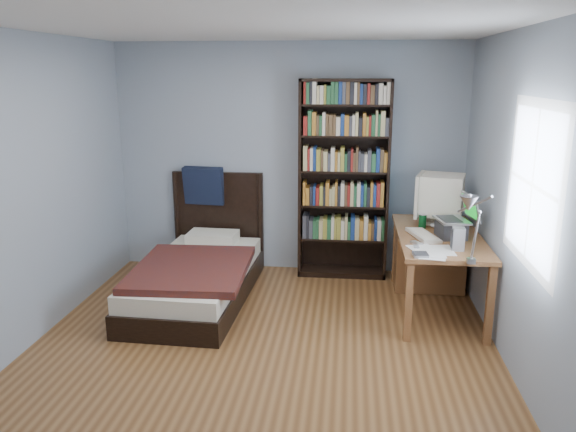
# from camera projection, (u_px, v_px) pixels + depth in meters

# --- Properties ---
(room) EXTENTS (4.20, 4.24, 2.50)m
(room) POSITION_uv_depth(u_px,v_px,m) (261.00, 202.00, 4.13)
(room) COLOR brown
(room) RESTS_ON ground
(desk) EXTENTS (0.75, 1.49, 0.73)m
(desk) POSITION_uv_depth(u_px,v_px,m) (431.00, 254.00, 5.63)
(desk) COLOR brown
(desk) RESTS_ON floor
(crt_monitor) EXTENTS (0.52, 0.49, 0.50)m
(crt_monitor) POSITION_uv_depth(u_px,v_px,m) (439.00, 196.00, 5.47)
(crt_monitor) COLOR beige
(crt_monitor) RESTS_ON desk
(laptop) EXTENTS (0.38, 0.37, 0.41)m
(laptop) POSITION_uv_depth(u_px,v_px,m) (453.00, 225.00, 5.05)
(laptop) COLOR #2D2D30
(laptop) RESTS_ON desk
(desk_lamp) EXTENTS (0.25, 0.54, 0.64)m
(desk_lamp) POSITION_uv_depth(u_px,v_px,m) (470.00, 210.00, 3.90)
(desk_lamp) COLOR #99999E
(desk_lamp) RESTS_ON desk
(keyboard) EXTENTS (0.29, 0.47, 0.04)m
(keyboard) POSITION_uv_depth(u_px,v_px,m) (423.00, 235.00, 5.08)
(keyboard) COLOR #BFB49F
(keyboard) RESTS_ON desk
(speaker) EXTENTS (0.10, 0.10, 0.19)m
(speaker) POSITION_uv_depth(u_px,v_px,m) (458.00, 239.00, 4.69)
(speaker) COLOR gray
(speaker) RESTS_ON desk
(soda_can) EXTENTS (0.07, 0.07, 0.13)m
(soda_can) POSITION_uv_depth(u_px,v_px,m) (422.00, 221.00, 5.37)
(soda_can) COLOR #063318
(soda_can) RESTS_ON desk
(mouse) EXTENTS (0.06, 0.11, 0.04)m
(mouse) POSITION_uv_depth(u_px,v_px,m) (433.00, 225.00, 5.41)
(mouse) COLOR silver
(mouse) RESTS_ON desk
(phone_silver) EXTENTS (0.10, 0.12, 0.02)m
(phone_silver) POSITION_uv_depth(u_px,v_px,m) (417.00, 243.00, 4.87)
(phone_silver) COLOR #ADADB2
(phone_silver) RESTS_ON desk
(phone_grey) EXTENTS (0.04, 0.08, 0.02)m
(phone_grey) POSITION_uv_depth(u_px,v_px,m) (416.00, 247.00, 4.77)
(phone_grey) COLOR gray
(phone_grey) RESTS_ON desk
(external_drive) EXTENTS (0.13, 0.13, 0.02)m
(external_drive) POSITION_uv_depth(u_px,v_px,m) (420.00, 255.00, 4.55)
(external_drive) COLOR gray
(external_drive) RESTS_ON desk
(bookshelf) EXTENTS (0.95, 0.30, 2.12)m
(bookshelf) POSITION_uv_depth(u_px,v_px,m) (344.00, 180.00, 5.98)
(bookshelf) COLOR black
(bookshelf) RESTS_ON floor
(bed) EXTENTS (1.08, 2.06, 1.16)m
(bed) POSITION_uv_depth(u_px,v_px,m) (198.00, 272.00, 5.56)
(bed) COLOR black
(bed) RESTS_ON floor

